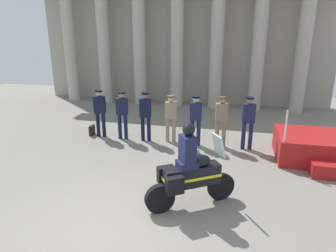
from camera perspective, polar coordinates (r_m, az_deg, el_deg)
The scene contains 11 objects.
ground_plane at distance 6.21m, azimuth -11.77°, elevation -19.03°, with size 28.00×28.00×0.00m, color gray.
colonnade_backdrop at distance 15.64m, azimuth 2.11°, elevation 16.50°, with size 14.92×1.48×6.37m.
officer_in_row_0 at distance 10.90m, azimuth -12.75°, elevation 3.05°, with size 0.41×0.27×1.70m.
officer_in_row_1 at distance 10.52m, azimuth -8.67°, elevation 2.74°, with size 0.41×0.27×1.68m.
officer_in_row_2 at distance 10.25m, azimuth -4.28°, elevation 2.53°, with size 0.41×0.27×1.70m.
officer_in_row_3 at distance 10.12m, azimuth 0.52°, elevation 2.10°, with size 0.41×0.27×1.62m.
officer_in_row_4 at distance 9.85m, azimuth 5.25°, elevation 1.77°, with size 0.41×0.27×1.67m.
officer_in_row_5 at distance 9.83m, azimuth 10.03°, elevation 1.57°, with size 0.41×0.27×1.67m.
officer_in_row_6 at distance 9.78m, azimuth 14.94°, elevation 1.29°, with size 0.41×0.27×1.72m.
motorcycle_with_rider at distance 6.45m, azimuth 3.99°, elevation -8.86°, with size 1.82×1.28×1.90m.
briefcase_on_ground at distance 11.36m, azimuth -14.17°, elevation -0.79°, with size 0.10×0.32×0.36m, color black.
Camera 1 is at (2.24, -4.47, 3.67)m, focal length 32.25 mm.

